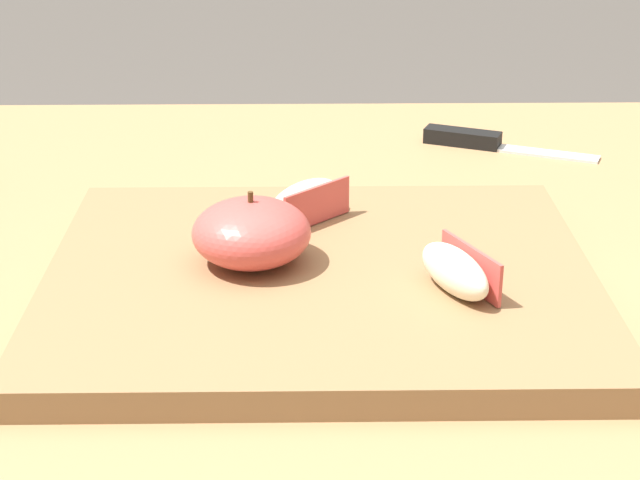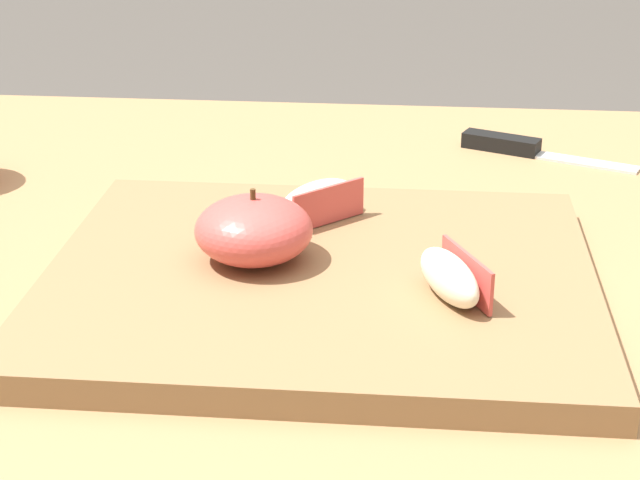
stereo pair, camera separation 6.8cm
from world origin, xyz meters
name	(u,v)px [view 2 (the right image)]	position (x,y,z in m)	size (l,w,h in m)	color
dining_table	(365,412)	(0.00, 0.00, 0.64)	(1.14, 0.80, 0.76)	#9E754C
cutting_board	(320,281)	(-0.03, -0.05, 0.77)	(0.36, 0.30, 0.02)	olive
apple_half_skin_up	(254,230)	(-0.07, -0.04, 0.80)	(0.08, 0.08, 0.05)	#D14C47
apple_wedge_front	(451,277)	(0.05, -0.08, 0.79)	(0.05, 0.07, 0.03)	#F4EACC
apple_wedge_right	(319,200)	(-0.04, 0.04, 0.79)	(0.06, 0.06, 0.03)	#F4EACC
paring_knife	(515,146)	(0.12, 0.26, 0.76)	(0.15, 0.08, 0.01)	silver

